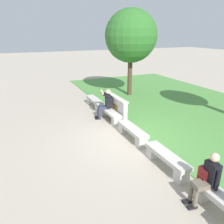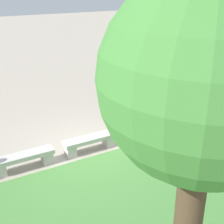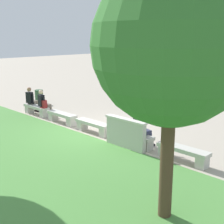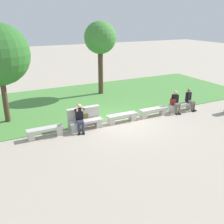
{
  "view_description": "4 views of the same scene",
  "coord_description": "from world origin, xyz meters",
  "px_view_note": "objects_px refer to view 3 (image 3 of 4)",
  "views": [
    {
      "loc": [
        6.21,
        -3.6,
        3.66
      ],
      "look_at": [
        -0.8,
        -0.44,
        0.84
      ],
      "focal_mm": 35.0,
      "sensor_mm": 36.0,
      "label": 1
    },
    {
      "loc": [
        3.49,
        7.46,
        4.75
      ],
      "look_at": [
        -0.95,
        -0.35,
        0.93
      ],
      "focal_mm": 50.0,
      "sensor_mm": 36.0,
      "label": 2
    },
    {
      "loc": [
        -8.54,
        7.59,
        3.64
      ],
      "look_at": [
        -0.86,
        -0.16,
        0.95
      ],
      "focal_mm": 50.0,
      "sensor_mm": 36.0,
      "label": 3
    },
    {
      "loc": [
        -6.14,
        -11.01,
        5.15
      ],
      "look_at": [
        -0.89,
        -0.63,
        0.91
      ],
      "focal_mm": 42.0,
      "sensor_mm": 36.0,
      "label": 4
    }
  ],
  "objects_px": {
    "bench_far": "(62,116)",
    "backpack": "(44,104)",
    "bench_end": "(37,109)",
    "bench_main": "(183,152)",
    "bench_near": "(132,137)",
    "person_companion": "(31,99)",
    "trash_bin": "(39,97)",
    "person_photographer": "(142,126)",
    "bench_mid": "(93,126)",
    "person_distant": "(44,102)",
    "tree_behind_wall": "(172,46)"
  },
  "relations": [
    {
      "from": "bench_main",
      "to": "bench_far",
      "type": "relative_size",
      "value": 1.0
    },
    {
      "from": "bench_near",
      "to": "bench_mid",
      "type": "distance_m",
      "value": 1.98
    },
    {
      "from": "bench_end",
      "to": "backpack",
      "type": "xyz_separation_m",
      "value": [
        -0.65,
        0.01,
        0.34
      ]
    },
    {
      "from": "bench_far",
      "to": "person_photographer",
      "type": "xyz_separation_m",
      "value": [
        -4.29,
        -0.08,
        0.45
      ]
    },
    {
      "from": "bench_far",
      "to": "trash_bin",
      "type": "distance_m",
      "value": 4.36
    },
    {
      "from": "bench_end",
      "to": "tree_behind_wall",
      "type": "bearing_deg",
      "value": 163.44
    },
    {
      "from": "trash_bin",
      "to": "bench_end",
      "type": "bearing_deg",
      "value": 144.86
    },
    {
      "from": "person_companion",
      "to": "trash_bin",
      "type": "distance_m",
      "value": 2.17
    },
    {
      "from": "person_photographer",
      "to": "trash_bin",
      "type": "bearing_deg",
      "value": -9.57
    },
    {
      "from": "bench_main",
      "to": "trash_bin",
      "type": "relative_size",
      "value": 2.18
    },
    {
      "from": "bench_far",
      "to": "person_companion",
      "type": "distance_m",
      "value": 2.52
    },
    {
      "from": "bench_near",
      "to": "person_companion",
      "type": "distance_m",
      "value": 6.46
    },
    {
      "from": "bench_far",
      "to": "person_companion",
      "type": "height_order",
      "value": "person_companion"
    },
    {
      "from": "bench_far",
      "to": "backpack",
      "type": "distance_m",
      "value": 1.37
    },
    {
      "from": "bench_main",
      "to": "backpack",
      "type": "height_order",
      "value": "backpack"
    },
    {
      "from": "person_photographer",
      "to": "backpack",
      "type": "relative_size",
      "value": 3.08
    },
    {
      "from": "bench_main",
      "to": "tree_behind_wall",
      "type": "height_order",
      "value": "tree_behind_wall"
    },
    {
      "from": "bench_far",
      "to": "bench_end",
      "type": "relative_size",
      "value": 1.0
    },
    {
      "from": "bench_near",
      "to": "person_photographer",
      "type": "distance_m",
      "value": 0.56
    },
    {
      "from": "bench_near",
      "to": "bench_mid",
      "type": "relative_size",
      "value": 1.0
    },
    {
      "from": "bench_mid",
      "to": "backpack",
      "type": "relative_size",
      "value": 3.82
    },
    {
      "from": "trash_bin",
      "to": "person_photographer",
      "type": "bearing_deg",
      "value": 170.43
    },
    {
      "from": "tree_behind_wall",
      "to": "bench_near",
      "type": "bearing_deg",
      "value": -39.87
    },
    {
      "from": "person_distant",
      "to": "person_companion",
      "type": "height_order",
      "value": "same"
    },
    {
      "from": "backpack",
      "to": "tree_behind_wall",
      "type": "height_order",
      "value": "tree_behind_wall"
    },
    {
      "from": "bench_main",
      "to": "tree_behind_wall",
      "type": "relative_size",
      "value": 0.33
    },
    {
      "from": "backpack",
      "to": "person_photographer",
      "type": "bearing_deg",
      "value": -179.11
    },
    {
      "from": "bench_end",
      "to": "person_companion",
      "type": "relative_size",
      "value": 1.3
    },
    {
      "from": "bench_mid",
      "to": "bench_far",
      "type": "relative_size",
      "value": 1.0
    },
    {
      "from": "bench_main",
      "to": "backpack",
      "type": "bearing_deg",
      "value": 0.09
    },
    {
      "from": "bench_main",
      "to": "backpack",
      "type": "xyz_separation_m",
      "value": [
        7.27,
        0.01,
        0.34
      ]
    },
    {
      "from": "bench_mid",
      "to": "person_companion",
      "type": "relative_size",
      "value": 1.3
    },
    {
      "from": "bench_end",
      "to": "bench_far",
      "type": "bearing_deg",
      "value": 180.0
    },
    {
      "from": "backpack",
      "to": "bench_end",
      "type": "bearing_deg",
      "value": -1.01
    },
    {
      "from": "backpack",
      "to": "bench_far",
      "type": "bearing_deg",
      "value": -179.5
    },
    {
      "from": "person_distant",
      "to": "tree_behind_wall",
      "type": "xyz_separation_m",
      "value": [
        -8.7,
        2.81,
        2.77
      ]
    },
    {
      "from": "bench_near",
      "to": "bench_end",
      "type": "bearing_deg",
      "value": 0.0
    },
    {
      "from": "bench_end",
      "to": "person_distant",
      "type": "bearing_deg",
      "value": -172.91
    },
    {
      "from": "bench_near",
      "to": "person_distant",
      "type": "distance_m",
      "value": 5.43
    },
    {
      "from": "backpack",
      "to": "person_distant",
      "type": "bearing_deg",
      "value": -31.27
    },
    {
      "from": "bench_main",
      "to": "person_companion",
      "type": "xyz_separation_m",
      "value": [
        8.43,
        -0.06,
        0.38
      ]
    },
    {
      "from": "bench_near",
      "to": "person_companion",
      "type": "bearing_deg",
      "value": -0.58
    },
    {
      "from": "bench_mid",
      "to": "tree_behind_wall",
      "type": "height_order",
      "value": "tree_behind_wall"
    },
    {
      "from": "bench_near",
      "to": "bench_end",
      "type": "height_order",
      "value": "same"
    },
    {
      "from": "tree_behind_wall",
      "to": "bench_main",
      "type": "bearing_deg",
      "value": -64.58
    },
    {
      "from": "bench_main",
      "to": "trash_bin",
      "type": "xyz_separation_m",
      "value": [
        10.04,
        -1.49,
        0.09
      ]
    },
    {
      "from": "bench_mid",
      "to": "backpack",
      "type": "bearing_deg",
      "value": 0.2
    },
    {
      "from": "bench_far",
      "to": "bench_mid",
      "type": "bearing_deg",
      "value": 180.0
    },
    {
      "from": "person_photographer",
      "to": "backpack",
      "type": "height_order",
      "value": "person_photographer"
    },
    {
      "from": "bench_far",
      "to": "tree_behind_wall",
      "type": "bearing_deg",
      "value": 159.26
    }
  ]
}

